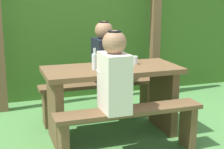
% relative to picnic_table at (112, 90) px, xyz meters
% --- Properties ---
extents(ground_plane, '(12.00, 12.00, 0.00)m').
position_rel_picnic_table_xyz_m(ground_plane, '(0.00, 0.00, -0.51)').
color(ground_plane, '#4B8341').
extents(hedge_backdrop, '(6.40, 0.95, 1.96)m').
position_rel_picnic_table_xyz_m(hedge_backdrop, '(0.00, 2.01, 0.47)').
color(hedge_backdrop, '#396421').
rests_on(hedge_backdrop, ground_plane).
extents(pergola_post_right, '(0.12, 0.12, 2.01)m').
position_rel_picnic_table_xyz_m(pergola_post_right, '(1.08, 1.22, 0.50)').
color(pergola_post_right, brown).
rests_on(pergola_post_right, ground_plane).
extents(picnic_table, '(1.40, 0.64, 0.75)m').
position_rel_picnic_table_xyz_m(picnic_table, '(0.00, 0.00, 0.00)').
color(picnic_table, brown).
rests_on(picnic_table, ground_plane).
extents(bench_near, '(1.40, 0.24, 0.46)m').
position_rel_picnic_table_xyz_m(bench_near, '(0.00, -0.50, -0.18)').
color(bench_near, brown).
rests_on(bench_near, ground_plane).
extents(bench_far, '(1.40, 0.24, 0.46)m').
position_rel_picnic_table_xyz_m(bench_far, '(0.00, 0.50, -0.18)').
color(bench_far, brown).
rests_on(bench_far, ground_plane).
extents(person_white_shirt, '(0.25, 0.35, 0.72)m').
position_rel_picnic_table_xyz_m(person_white_shirt, '(-0.15, -0.50, 0.29)').
color(person_white_shirt, silver).
rests_on(person_white_shirt, bench_near).
extents(person_black_coat, '(0.25, 0.35, 0.72)m').
position_rel_picnic_table_xyz_m(person_black_coat, '(0.07, 0.50, 0.29)').
color(person_black_coat, black).
rests_on(person_black_coat, bench_far).
extents(drinking_glass, '(0.07, 0.07, 0.09)m').
position_rel_picnic_table_xyz_m(drinking_glass, '(0.28, 0.08, 0.29)').
color(drinking_glass, silver).
rests_on(drinking_glass, picnic_table).
extents(bottle_left, '(0.06, 0.06, 0.22)m').
position_rel_picnic_table_xyz_m(bottle_left, '(-0.20, -0.04, 0.33)').
color(bottle_left, silver).
rests_on(bottle_left, picnic_table).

